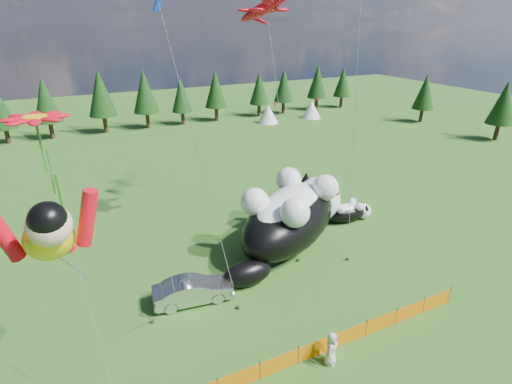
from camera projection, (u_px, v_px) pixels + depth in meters
ground at (251, 330)px, 20.79m from camera, size 160.00×160.00×0.00m
safety_fence at (279, 363)px, 18.12m from camera, size 22.06×0.06×1.10m
tree_line at (114, 104)px, 56.31m from camera, size 90.00×4.00×8.00m
festival_tents at (201, 121)px, 57.66m from camera, size 50.00×3.20×2.80m
cat_large at (294, 213)px, 28.12m from camera, size 12.15×9.34×4.88m
cat_small at (348, 212)px, 31.79m from camera, size 4.66×2.03×1.68m
car at (193, 290)px, 22.62m from camera, size 4.66×2.13×1.48m
spectator_e at (331, 348)px, 18.45m from camera, size 1.00×0.98×1.74m
superhero_kite at (51, 237)px, 12.55m from camera, size 5.83×7.41×11.58m
gecko_kite at (264, 8)px, 26.74m from camera, size 5.15×10.61×17.44m
flower_kite at (36, 122)px, 16.33m from camera, size 2.93×8.13×12.87m
diamond_kite_a at (162, 17)px, 18.57m from camera, size 2.54×4.38×16.54m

